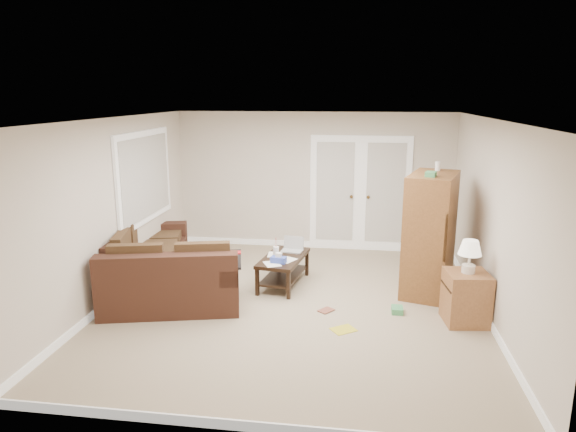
# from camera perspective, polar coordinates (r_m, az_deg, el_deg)

# --- Properties ---
(floor) EXTENTS (5.50, 5.50, 0.00)m
(floor) POSITION_cam_1_polar(r_m,az_deg,el_deg) (7.12, 0.65, -9.80)
(floor) COLOR tan
(floor) RESTS_ON ground
(ceiling) EXTENTS (5.00, 5.50, 0.02)m
(ceiling) POSITION_cam_1_polar(r_m,az_deg,el_deg) (6.55, 0.71, 10.73)
(ceiling) COLOR silver
(ceiling) RESTS_ON wall_back
(wall_left) EXTENTS (0.02, 5.50, 2.50)m
(wall_left) POSITION_cam_1_polar(r_m,az_deg,el_deg) (7.46, -18.74, 0.65)
(wall_left) COLOR beige
(wall_left) RESTS_ON floor
(wall_right) EXTENTS (0.02, 5.50, 2.50)m
(wall_right) POSITION_cam_1_polar(r_m,az_deg,el_deg) (6.88, 21.81, -0.64)
(wall_right) COLOR beige
(wall_right) RESTS_ON floor
(wall_back) EXTENTS (5.00, 0.02, 2.50)m
(wall_back) POSITION_cam_1_polar(r_m,az_deg,el_deg) (9.41, 2.83, 3.88)
(wall_back) COLOR beige
(wall_back) RESTS_ON floor
(wall_front) EXTENTS (5.00, 0.02, 2.50)m
(wall_front) POSITION_cam_1_polar(r_m,az_deg,el_deg) (4.13, -4.28, -8.74)
(wall_front) COLOR beige
(wall_front) RESTS_ON floor
(baseboards) EXTENTS (5.00, 5.50, 0.10)m
(baseboards) POSITION_cam_1_polar(r_m,az_deg,el_deg) (7.10, 0.65, -9.43)
(baseboards) COLOR white
(baseboards) RESTS_ON floor
(french_doors) EXTENTS (1.80, 0.05, 2.13)m
(french_doors) POSITION_cam_1_polar(r_m,az_deg,el_deg) (9.37, 7.98, 2.39)
(french_doors) COLOR white
(french_doors) RESTS_ON floor
(window_left) EXTENTS (0.05, 1.92, 1.42)m
(window_left) POSITION_cam_1_polar(r_m,az_deg,el_deg) (8.28, -15.60, 4.19)
(window_left) COLOR white
(window_left) RESTS_ON wall_left
(sectional_sofa) EXTENTS (2.42, 2.88, 0.85)m
(sectional_sofa) POSITION_cam_1_polar(r_m,az_deg,el_deg) (7.72, -14.19, -5.70)
(sectional_sofa) COLOR #3E2218
(sectional_sofa) RESTS_ON floor
(coffee_table) EXTENTS (0.71, 1.16, 0.74)m
(coffee_table) POSITION_cam_1_polar(r_m,az_deg,el_deg) (7.74, -0.46, -5.92)
(coffee_table) COLOR black
(coffee_table) RESTS_ON floor
(tv_armoire) EXTENTS (0.88, 1.21, 1.86)m
(tv_armoire) POSITION_cam_1_polar(r_m,az_deg,el_deg) (7.57, 15.47, -1.86)
(tv_armoire) COLOR brown
(tv_armoire) RESTS_ON floor
(side_cabinet) EXTENTS (0.56, 0.56, 1.07)m
(side_cabinet) POSITION_cam_1_polar(r_m,az_deg,el_deg) (6.83, 19.19, -8.12)
(side_cabinet) COLOR #915E35
(side_cabinet) RESTS_ON floor
(space_heater) EXTENTS (0.13, 0.12, 0.30)m
(space_heater) POSITION_cam_1_polar(r_m,az_deg,el_deg) (9.42, 15.94, -3.49)
(space_heater) COLOR white
(space_heater) RESTS_ON floor
(floor_magazine) EXTENTS (0.36, 0.35, 0.01)m
(floor_magazine) POSITION_cam_1_polar(r_m,az_deg,el_deg) (6.45, 6.17, -12.44)
(floor_magazine) COLOR gold
(floor_magazine) RESTS_ON floor
(floor_greenbox) EXTENTS (0.15, 0.20, 0.08)m
(floor_greenbox) POSITION_cam_1_polar(r_m,az_deg,el_deg) (7.00, 12.03, -10.17)
(floor_greenbox) COLOR #439357
(floor_greenbox) RESTS_ON floor
(floor_book) EXTENTS (0.24, 0.25, 0.02)m
(floor_book) POSITION_cam_1_polar(r_m,az_deg,el_deg) (6.98, 3.80, -10.25)
(floor_book) COLOR brown
(floor_book) RESTS_ON floor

